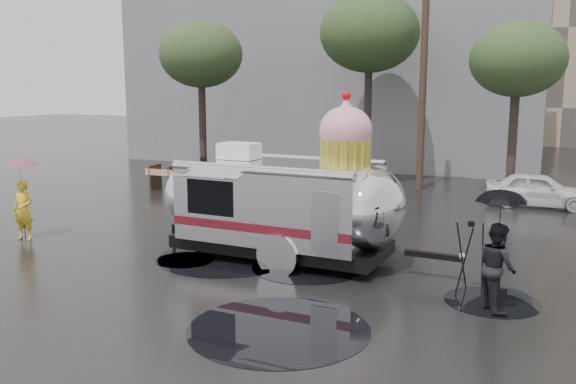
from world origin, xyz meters
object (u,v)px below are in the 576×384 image
at_px(person_left, 23,210).
at_px(person_right, 497,267).
at_px(airstream_trailer, 284,200).
at_px(tripod, 470,251).

bearing_deg(person_left, person_right, -11.56).
relative_size(airstream_trailer, person_right, 4.57).
bearing_deg(airstream_trailer, tripod, -8.08).
xyz_separation_m(airstream_trailer, person_right, (5.04, -1.64, -0.61)).
distance_m(airstream_trailer, person_left, 7.39).
height_order(airstream_trailer, tripod, airstream_trailer).
distance_m(airstream_trailer, person_right, 5.34).
xyz_separation_m(person_right, tripod, (-0.59, 0.78, 0.05)).
height_order(person_left, person_right, person_right).
bearing_deg(person_left, airstream_trailer, -0.53).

